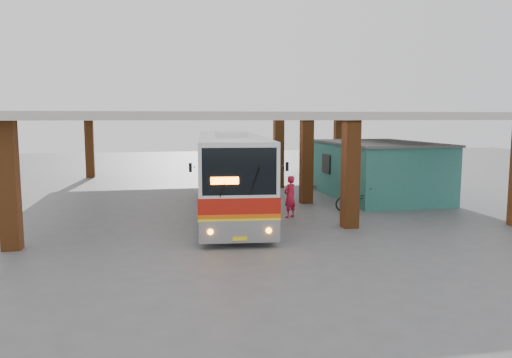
{
  "coord_description": "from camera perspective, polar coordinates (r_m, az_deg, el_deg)",
  "views": [
    {
      "loc": [
        -4.66,
        -21.78,
        4.43
      ],
      "look_at": [
        -0.28,
        0.0,
        1.7
      ],
      "focal_mm": 35.0,
      "sensor_mm": 36.0,
      "label": 1
    }
  ],
  "objects": [
    {
      "name": "coach_bus",
      "position": [
        23.17,
        -3.03,
        0.77
      ],
      "size": [
        4.03,
        13.47,
        3.87
      ],
      "rotation": [
        0.0,
        0.0,
        -0.1
      ],
      "color": "silver",
      "rests_on": "ground"
    },
    {
      "name": "brick_columns",
      "position": [
        27.56,
        1.43,
        2.3
      ],
      "size": [
        20.1,
        21.6,
        4.35
      ],
      "color": "brown",
      "rests_on": "ground"
    },
    {
      "name": "ground",
      "position": [
        22.71,
        0.69,
        -4.25
      ],
      "size": [
        90.0,
        90.0,
        0.0
      ],
      "primitive_type": "plane",
      "color": "#515154",
      "rests_on": "ground"
    },
    {
      "name": "shop_building",
      "position": [
        28.65,
        13.8,
        1.05
      ],
      "size": [
        5.2,
        8.2,
        3.11
      ],
      "color": "#29665E",
      "rests_on": "ground"
    },
    {
      "name": "pedestrian",
      "position": [
        22.29,
        3.89,
        -2.02
      ],
      "size": [
        0.82,
        0.76,
        1.89
      ],
      "primitive_type": "imported",
      "rotation": [
        0.0,
        0.0,
        3.74
      ],
      "color": "red",
      "rests_on": "ground"
    },
    {
      "name": "canopy_roof",
      "position": [
        28.75,
        -1.04,
        7.13
      ],
      "size": [
        21.0,
        23.0,
        0.3
      ],
      "primitive_type": "cube",
      "color": "#BDB8AA",
      "rests_on": "brick_columns"
    },
    {
      "name": "motorcycle",
      "position": [
        24.28,
        11.47,
        -2.31
      ],
      "size": [
        2.18,
        0.86,
        1.12
      ],
      "primitive_type": "imported",
      "rotation": [
        0.0,
        0.0,
        1.52
      ],
      "color": "black",
      "rests_on": "ground"
    },
    {
      "name": "red_chair",
      "position": [
        31.22,
        6.93,
        -0.5
      ],
      "size": [
        0.56,
        0.56,
        0.83
      ],
      "rotation": [
        0.0,
        0.0,
        -0.36
      ],
      "color": "#B01212",
      "rests_on": "ground"
    }
  ]
}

